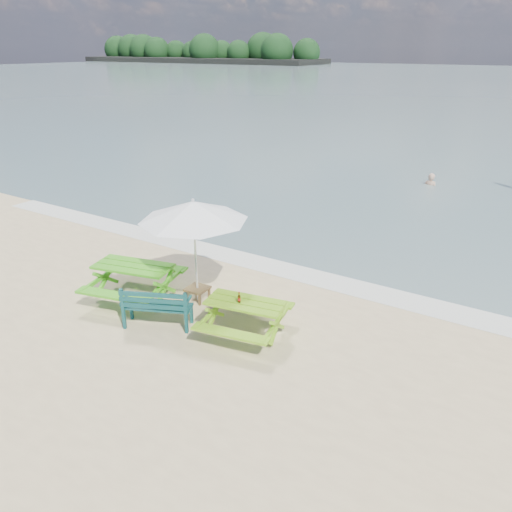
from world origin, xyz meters
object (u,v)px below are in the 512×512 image
Objects in this scene: park_bench at (158,314)px; swimmer at (430,192)px; patio_umbrella at (193,211)px; beer_bottle at (239,299)px; picnic_table_right at (245,319)px; side_table at (198,293)px; picnic_table_left at (135,283)px.

park_bench reaches higher than swimmer.
patio_umbrella is 2.28m from beer_bottle.
swimmer is (0.18, 14.28, -1.15)m from beer_bottle.
swimmer is at bearing 82.19° from patio_umbrella.
picnic_table_right is 3.94× the size of side_table.
picnic_table_right is 1.88m from park_bench.
patio_umbrella reaches higher than picnic_table_left.
patio_umbrella is at bearing -97.81° from swimmer.
picnic_table_left is 2.97m from beer_bottle.
picnic_table_right is at bearing -90.37° from swimmer.
beer_bottle is at bearing -136.70° from picnic_table_right.
park_bench is 15.02m from swimmer.
patio_umbrella reaches higher than park_bench.
beer_bottle is at bearing -23.73° from side_table.
patio_umbrella is (-1.77, 0.66, 1.81)m from picnic_table_right.
swimmer is at bearing 89.29° from beer_bottle.
picnic_table_left is 1.44m from park_bench.
picnic_table_left is at bearing 153.87° from park_bench.
beer_bottle is (1.68, -0.74, -1.35)m from patio_umbrella.
park_bench is at bearing -26.13° from picnic_table_left.
picnic_table_right is at bearing -20.36° from patio_umbrella.
side_table is at bearing 29.66° from picnic_table_left.
patio_umbrella is (1.26, 0.72, 1.76)m from picnic_table_left.
park_bench is (1.29, -0.63, -0.14)m from picnic_table_left.
picnic_table_right reaches higher than swimmer.
patio_umbrella reaches higher than picnic_table_right.
swimmer is (1.86, 13.54, -0.49)m from side_table.
picnic_table_left is 1.57× the size of park_bench.
patio_umbrella is at bearing 159.64° from picnic_table_right.
picnic_table_left is 10.20× the size of beer_bottle.
beer_bottle reaches higher than side_table.
picnic_table_left is 1.48m from side_table.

